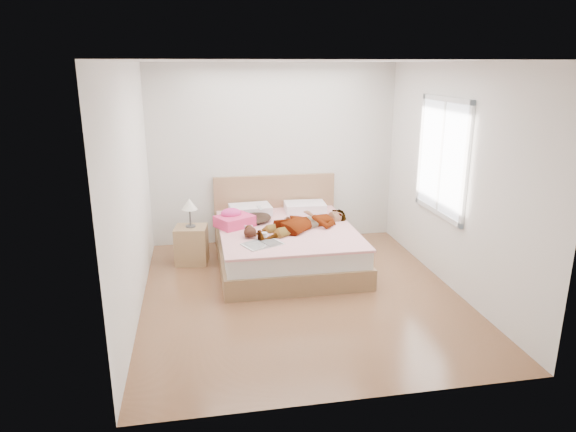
% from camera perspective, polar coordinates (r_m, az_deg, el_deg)
% --- Properties ---
extents(ground, '(4.00, 4.00, 0.00)m').
position_cam_1_polar(ground, '(6.04, 1.45, -8.65)').
color(ground, '#503119').
rests_on(ground, ground).
extents(woman, '(1.63, 1.20, 0.21)m').
position_cam_1_polar(woman, '(6.69, 1.54, -0.48)').
color(woman, silver).
rests_on(woman, bed).
extents(hair, '(0.49, 0.59, 0.08)m').
position_cam_1_polar(hair, '(7.04, -3.76, -0.16)').
color(hair, black).
rests_on(hair, bed).
extents(phone, '(0.08, 0.11, 0.05)m').
position_cam_1_polar(phone, '(6.96, -3.16, 0.91)').
color(phone, silver).
rests_on(phone, bed).
extents(room_shell, '(4.00, 4.00, 4.00)m').
position_cam_1_polar(room_shell, '(6.44, 16.74, 6.26)').
color(room_shell, white).
rests_on(room_shell, ground).
extents(bed, '(1.80, 2.08, 1.00)m').
position_cam_1_polar(bed, '(6.88, -0.27, -2.96)').
color(bed, brown).
rests_on(bed, ground).
extents(towel, '(0.57, 0.54, 0.24)m').
position_cam_1_polar(towel, '(6.80, -6.05, -0.36)').
color(towel, '#EF4186').
rests_on(towel, bed).
extents(magazine, '(0.53, 0.46, 0.03)m').
position_cam_1_polar(magazine, '(6.11, -2.86, -3.11)').
color(magazine, white).
rests_on(magazine, bed).
extents(coffee_mug, '(0.11, 0.08, 0.09)m').
position_cam_1_polar(coffee_mug, '(6.27, -2.63, -2.22)').
color(coffee_mug, white).
rests_on(coffee_mug, bed).
extents(plush_toy, '(0.16, 0.24, 0.13)m').
position_cam_1_polar(plush_toy, '(6.37, -4.26, -1.73)').
color(plush_toy, black).
rests_on(plush_toy, bed).
extents(nightstand, '(0.46, 0.42, 0.89)m').
position_cam_1_polar(nightstand, '(6.96, -10.67, -2.84)').
color(nightstand, olive).
rests_on(nightstand, ground).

